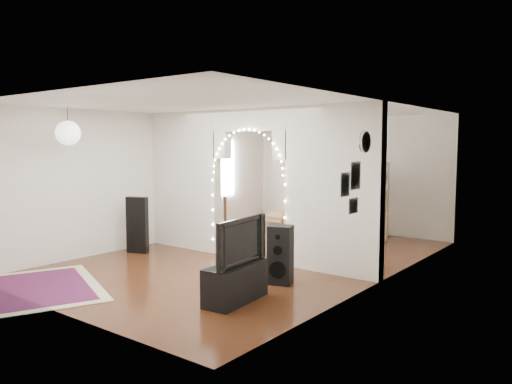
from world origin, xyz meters
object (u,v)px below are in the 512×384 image
Objects in this scene: floor_speaker at (280,255)px; media_console at (236,283)px; dining_chair_left at (326,228)px; acoustic_guitar at (225,235)px; bookcase at (349,200)px; dining_table at (296,219)px; dining_chair_right at (305,239)px.

floor_speaker is 0.87× the size of media_console.
floor_speaker reaches higher than dining_chair_left.
dining_chair_left is at bearing 77.54° from acoustic_guitar.
bookcase reaches higher than dining_chair_left.
dining_chair_left is at bearing 100.43° from dining_table.
dining_chair_right is at bearing 100.12° from media_console.
acoustic_guitar is 1.71× the size of dining_chair_left.
acoustic_guitar reaches higher than dining_chair_right.
floor_speaker is 1.57× the size of dining_chair_left.
bookcase is 1.39× the size of dining_table.
dining_chair_right is (-0.89, 3.15, 0.00)m from media_console.
media_console is 2.98m from dining_table.
dining_chair_left is (-0.35, -0.40, -0.59)m from bookcase.
floor_speaker is at bearing -92.64° from dining_chair_left.
acoustic_guitar is 1.73× the size of dining_chair_right.
bookcase is 1.88m from dining_chair_right.
dining_chair_left is (-1.21, 3.48, -0.18)m from floor_speaker.
dining_chair_right reaches higher than media_console.
bookcase is 3.03× the size of dining_chair_left.
bookcase reaches higher than dining_chair_right.
bookcase is (0.91, 3.10, 0.43)m from acoustic_guitar.
dining_chair_left is at bearing -137.07° from bookcase.
dining_table is (0.89, 0.98, 0.27)m from acoustic_guitar.
dining_table is 2.17× the size of dining_chair_left.
dining_table is (-0.87, 1.76, 0.25)m from floor_speaker.
floor_speaker reaches higher than dining_chair_right.
bookcase is 3.05× the size of dining_chair_right.
media_console is 3.27m from dining_chair_right.
acoustic_guitar is at bearing -123.46° from dining_chair_left.
media_console is (0.01, -1.05, -0.18)m from floor_speaker.
bookcase reaches higher than media_console.
dining_chair_right is at bearing -98.41° from dining_chair_left.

